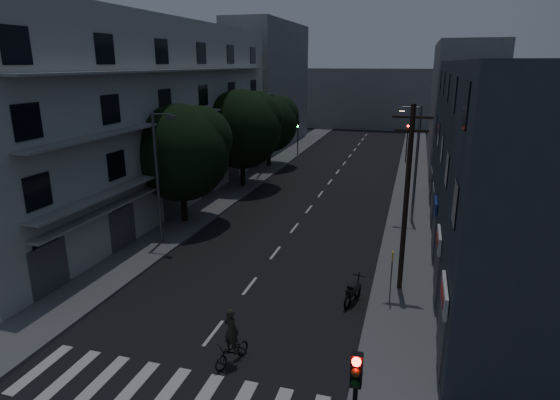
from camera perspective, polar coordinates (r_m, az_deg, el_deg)
The scene contains 23 objects.
ground at distance 40.95m, azimuth 5.09°, elevation 0.90°, with size 160.00×160.00×0.00m, color black.
sidewalk_left at distance 42.95m, azimuth -4.77°, elevation 1.74°, with size 3.00×90.00×0.15m, color #565659.
sidewalk_right at distance 40.24m, azimuth 15.62°, elevation 0.17°, with size 3.00×90.00×0.15m, color #565659.
crosswalk at distance 17.69m, azimuth -13.82°, elevation -22.13°, with size 10.90×3.00×0.01m.
lane_markings at distance 46.91m, azimuth 6.59°, elevation 2.86°, with size 0.15×60.50×0.01m.
building_left at distance 37.46m, azimuth -15.43°, elevation 9.84°, with size 7.00×36.00×14.00m.
building_right at distance 28.63m, azimuth 25.01°, elevation 3.98°, with size 6.19×28.00×11.00m.
building_far_left at distance 64.83m, azimuth -1.33°, elevation 13.82°, with size 6.00×20.00×16.00m, color slate.
building_far_right at distance 56.11m, azimuth 21.17°, elevation 10.82°, with size 6.00×20.00×13.00m, color slate.
building_far_end at distance 84.30m, azimuth 11.34°, elevation 12.07°, with size 24.00×8.00×10.00m, color slate.
tree_near at distance 32.60m, azimuth -11.84°, elevation 6.09°, with size 6.62×6.62×8.17m.
tree_mid at distance 41.86m, azimuth -4.57°, elevation 8.95°, with size 6.97×6.97×8.58m.
tree_far at distance 50.56m, azimuth -1.31°, elevation 9.60°, with size 6.16×6.16×7.61m.
traffic_signal_near at distance 12.48m, azimuth 9.14°, elevation -22.47°, with size 0.28×0.37×4.10m.
traffic_signal_far_right at distance 54.81m, azimuth 15.28°, elevation 7.64°, with size 0.28×0.37×4.10m.
traffic_signal_far_left at distance 57.32m, azimuth 2.19°, elevation 8.56°, with size 0.28×0.37×4.10m.
street_lamp_left_near at distance 28.88m, azimuth -14.59°, elevation 3.27°, with size 1.51×0.25×8.00m.
street_lamp_right at distance 33.30m, azimuth 16.12°, elevation 4.85°, with size 1.51×0.25×8.00m.
street_lamp_left_far at distance 46.14m, azimuth -2.33°, elevation 8.53°, with size 1.51×0.25×8.00m.
utility_pole at distance 22.73m, azimuth 15.16°, elevation 0.44°, with size 1.80×0.24×9.00m.
bus_stop_sign at distance 22.22m, azimuth 13.48°, elevation -7.98°, with size 0.06×0.35×2.52m.
motorcycle at distance 22.66m, azimuth 8.87°, elevation -11.08°, with size 0.75×2.00×1.30m.
cyclist at distance 18.35m, azimuth -5.89°, elevation -17.18°, with size 1.22×1.90×2.28m.
Camera 1 is at (7.50, -13.76, 10.89)m, focal length 30.00 mm.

